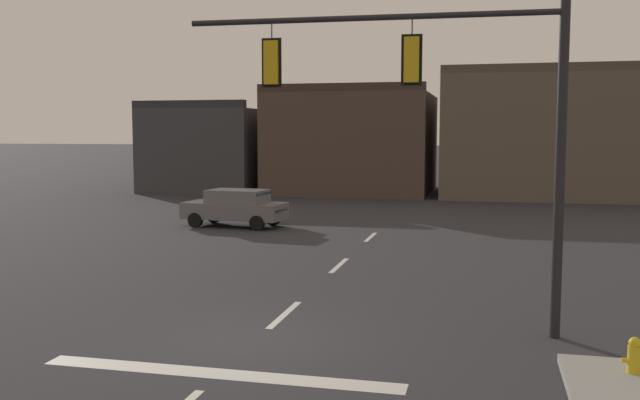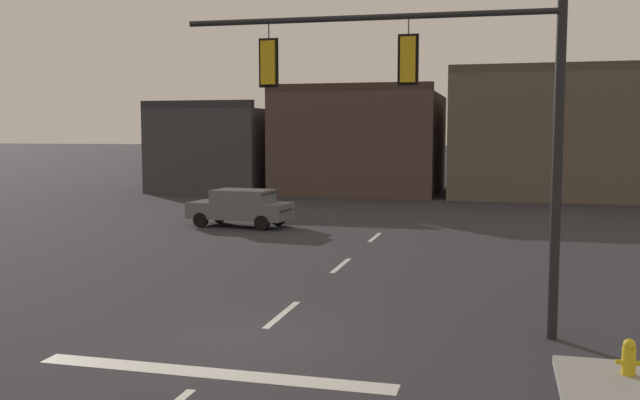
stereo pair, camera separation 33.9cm
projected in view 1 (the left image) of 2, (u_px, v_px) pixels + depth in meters
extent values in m
plane|color=#2B2B30|center=(256.00, 340.00, 13.88)|extent=(400.00, 400.00, 0.00)
cube|color=silver|center=(219.00, 374.00, 11.94)|extent=(6.40, 0.50, 0.01)
cube|color=silver|center=(285.00, 314.00, 15.81)|extent=(0.16, 2.40, 0.01)
cube|color=silver|center=(339.00, 265.00, 21.62)|extent=(0.16, 2.40, 0.01)
cube|color=silver|center=(371.00, 237.00, 27.43)|extent=(0.16, 2.40, 0.01)
cylinder|color=black|center=(560.00, 161.00, 13.72)|extent=(0.20, 0.20, 7.08)
cylinder|color=black|center=(369.00, 18.00, 14.21)|extent=(7.58, 0.34, 0.12)
cylinder|color=#56565B|center=(412.00, 28.00, 14.06)|extent=(0.03, 0.03, 0.35)
cube|color=gold|center=(412.00, 60.00, 14.12)|extent=(0.31, 0.25, 0.90)
sphere|color=green|center=(412.00, 47.00, 14.22)|extent=(0.20, 0.20, 0.20)
sphere|color=#2D2314|center=(412.00, 61.00, 14.24)|extent=(0.20, 0.20, 0.20)
sphere|color=black|center=(412.00, 75.00, 14.27)|extent=(0.20, 0.20, 0.20)
cube|color=black|center=(412.00, 60.00, 14.10)|extent=(0.42, 0.04, 1.02)
cylinder|color=#56565B|center=(272.00, 33.00, 14.65)|extent=(0.03, 0.03, 0.35)
cube|color=gold|center=(272.00, 63.00, 14.71)|extent=(0.31, 0.25, 0.90)
sphere|color=green|center=(273.00, 50.00, 14.81)|extent=(0.20, 0.20, 0.20)
sphere|color=#2D2314|center=(274.00, 63.00, 14.83)|extent=(0.20, 0.20, 0.20)
sphere|color=black|center=(274.00, 77.00, 14.86)|extent=(0.20, 0.20, 0.20)
cube|color=black|center=(272.00, 63.00, 14.69)|extent=(0.42, 0.04, 1.02)
cube|color=slate|center=(235.00, 211.00, 30.44)|extent=(4.56, 2.24, 0.70)
cube|color=slate|center=(238.00, 196.00, 30.33)|extent=(2.61, 1.84, 0.56)
cube|color=#2D3842|center=(222.00, 196.00, 30.58)|extent=(0.40, 1.54, 0.47)
cube|color=#2D3842|center=(262.00, 197.00, 29.94)|extent=(0.37, 1.53, 0.46)
cylinder|color=black|center=(195.00, 220.00, 30.15)|extent=(0.66, 0.28, 0.64)
cylinder|color=black|center=(214.00, 216.00, 31.75)|extent=(0.66, 0.28, 0.64)
cylinder|color=black|center=(257.00, 223.00, 29.20)|extent=(0.66, 0.28, 0.64)
cylinder|color=black|center=(273.00, 218.00, 30.80)|extent=(0.66, 0.28, 0.64)
sphere|color=silver|center=(184.00, 209.00, 30.60)|extent=(0.16, 0.16, 0.16)
sphere|color=silver|center=(197.00, 206.00, 31.69)|extent=(0.16, 0.16, 0.16)
cube|color=maroon|center=(281.00, 211.00, 29.71)|extent=(0.18, 1.36, 0.12)
cylinder|color=gold|center=(634.00, 362.00, 11.54)|extent=(0.22, 0.22, 0.55)
cylinder|color=gold|center=(633.00, 379.00, 11.57)|extent=(0.30, 0.30, 0.10)
sphere|color=gold|center=(635.00, 343.00, 11.51)|extent=(0.20, 0.20, 0.20)
cylinder|color=gold|center=(624.00, 360.00, 11.57)|extent=(0.10, 0.08, 0.08)
cube|color=#38383D|center=(218.00, 150.00, 50.55)|extent=(7.73, 10.51, 5.63)
cube|color=#2B2B30|center=(188.00, 104.00, 45.45)|extent=(7.73, 0.60, 0.50)
cube|color=#473833|center=(354.00, 144.00, 48.09)|extent=(10.49, 10.31, 6.57)
cube|color=#3A2B26|center=(340.00, 87.00, 43.05)|extent=(10.49, 0.60, 0.50)
cube|color=brown|center=(536.00, 137.00, 44.80)|extent=(11.60, 9.26, 7.52)
cube|color=#493F35|center=(543.00, 68.00, 40.22)|extent=(11.60, 0.60, 0.50)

